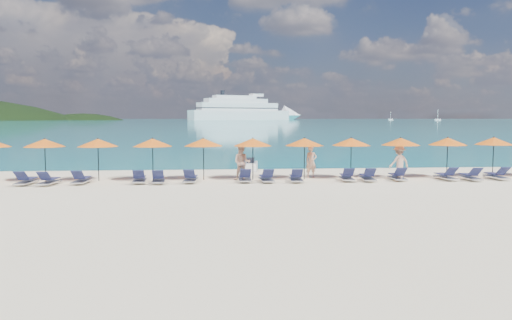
{
  "coord_description": "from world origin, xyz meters",
  "views": [
    {
      "loc": [
        -2.12,
        -21.88,
        3.35
      ],
      "look_at": [
        0.0,
        3.0,
        1.2
      ],
      "focal_mm": 35.0,
      "sensor_mm": 36.0,
      "label": 1
    }
  ],
  "objects": [
    {
      "name": "ground",
      "position": [
        0.0,
        0.0,
        0.0
      ],
      "size": [
        1400.0,
        1400.0,
        0.0
      ],
      "primitive_type": "plane",
      "color": "beige"
    },
    {
      "name": "sea",
      "position": [
        0.0,
        660.0,
        0.01
      ],
      "size": [
        1600.0,
        1300.0,
        0.01
      ],
      "primitive_type": "cube",
      "color": "#1FA9B2",
      "rests_on": "ground"
    },
    {
      "name": "headland_small",
      "position": [
        -150.0,
        560.0,
        -35.0
      ],
      "size": [
        162.0,
        126.0,
        85.5
      ],
      "color": "black",
      "rests_on": "ground"
    },
    {
      "name": "cruise_ship",
      "position": [
        42.43,
        592.8,
        10.97
      ],
      "size": [
        148.92,
        81.17,
        42.17
      ],
      "rotation": [
        0.0,
        0.0,
        0.4
      ],
      "color": "white",
      "rests_on": "ground"
    },
    {
      "name": "sailboat_near",
      "position": [
        228.71,
        476.03,
        1.16
      ],
      "size": [
        6.19,
        2.06,
        11.35
      ],
      "color": "white",
      "rests_on": "ground"
    },
    {
      "name": "sailboat_far",
      "position": [
        204.62,
        547.57,
        1.01
      ],
      "size": [
        5.39,
        1.8,
        9.89
      ],
      "color": "white",
      "rests_on": "ground"
    },
    {
      "name": "jetski",
      "position": [
        0.21,
        9.34,
        0.31
      ],
      "size": [
        1.06,
        2.21,
        0.76
      ],
      "rotation": [
        0.0,
        0.0,
        -0.13
      ],
      "color": "silver",
      "rests_on": "ground"
    },
    {
      "name": "beachgoer_a",
      "position": [
        3.27,
        5.29,
        0.88
      ],
      "size": [
        0.69,
        0.51,
        1.76
      ],
      "primitive_type": "imported",
      "rotation": [
        0.0,
        0.0,
        0.14
      ],
      "color": "#D3A387",
      "rests_on": "ground"
    },
    {
      "name": "beachgoer_b",
      "position": [
        -0.62,
        4.47,
        0.94
      ],
      "size": [
        0.99,
        0.68,
        1.88
      ],
      "primitive_type": "imported",
      "rotation": [
        0.0,
        0.0,
        -0.18
      ],
      "color": "#D3A387",
      "rests_on": "ground"
    },
    {
      "name": "beachgoer_c",
      "position": [
        7.89,
        4.23,
        0.92
      ],
      "size": [
        1.29,
        0.84,
        1.84
      ],
      "primitive_type": "imported",
      "rotation": [
        0.0,
        0.0,
        3.4
      ],
      "color": "#D3A387",
      "rests_on": "ground"
    },
    {
      "name": "umbrella_2",
      "position": [
        -10.86,
        4.78,
        2.02
      ],
      "size": [
        2.1,
        2.1,
        2.28
      ],
      "color": "black",
      "rests_on": "ground"
    },
    {
      "name": "umbrella_3",
      "position": [
        -8.15,
        4.72,
        2.02
      ],
      "size": [
        2.1,
        2.1,
        2.28
      ],
      "color": "black",
      "rests_on": "ground"
    },
    {
      "name": "umbrella_4",
      "position": [
        -5.32,
        4.64,
        2.02
      ],
      "size": [
        2.1,
        2.1,
        2.28
      ],
      "color": "black",
      "rests_on": "ground"
    },
    {
      "name": "umbrella_5",
      "position": [
        -2.66,
        4.77,
        2.02
      ],
      "size": [
        2.1,
        2.1,
        2.28
      ],
      "color": "black",
      "rests_on": "ground"
    },
    {
      "name": "umbrella_6",
      "position": [
        -0.03,
        4.67,
        2.02
      ],
      "size": [
        2.1,
        2.1,
        2.28
      ],
      "color": "black",
      "rests_on": "ground"
    },
    {
      "name": "umbrella_7",
      "position": [
        2.76,
        4.6,
        2.02
      ],
      "size": [
        2.1,
        2.1,
        2.28
      ],
      "color": "black",
      "rests_on": "ground"
    },
    {
      "name": "umbrella_8",
      "position": [
        5.33,
        4.61,
        2.02
      ],
      "size": [
        2.1,
        2.1,
        2.28
      ],
      "color": "black",
      "rests_on": "ground"
    },
    {
      "name": "umbrella_9",
      "position": [
        8.09,
        4.6,
        2.02
      ],
      "size": [
        2.1,
        2.1,
        2.28
      ],
      "color": "black",
      "rests_on": "ground"
    },
    {
      "name": "umbrella_10",
      "position": [
        10.74,
        4.55,
        2.02
      ],
      "size": [
        2.1,
        2.1,
        2.28
      ],
      "color": "black",
      "rests_on": "ground"
    },
    {
      "name": "umbrella_11",
      "position": [
        13.51,
        4.75,
        2.02
      ],
      "size": [
        2.1,
        2.1,
        2.28
      ],
      "color": "black",
      "rests_on": "ground"
    },
    {
      "name": "lounger_3",
      "position": [
        -11.39,
        3.46,
        0.24
      ],
      "size": [
        0.7,
        1.73,
        0.66
      ],
      "rotation": [
        0.0,
        0.0,
        -0.05
      ],
      "color": "silver",
      "rests_on": "ground"
    },
    {
      "name": "lounger_4",
      "position": [
        -10.23,
        3.27,
        0.24
      ],
      "size": [
        0.77,
        1.75,
        0.66
      ],
      "rotation": [
        0.0,
        0.0,
        -0.09
      ],
      "color": "silver",
      "rests_on": "ground"
    },
    {
      "name": "lounger_5",
      "position": [
        -8.75,
        3.62,
        0.24
      ],
      "size": [
        0.72,
        1.73,
        0.66
      ],
      "rotation": [
        0.0,
        0.0,
        -0.06
      ],
      "color": "silver",
      "rests_on": "ground"
    },
    {
      "name": "lounger_6",
      "position": [
        -5.89,
        3.64,
        0.24
      ],
      "size": [
        0.74,
        1.74,
        0.66
      ],
      "rotation": [
        0.0,
        0.0,
        0.07
      ],
      "color": "silver",
      "rests_on": "ground"
    },
    {
      "name": "lounger_7",
      "position": [
        -4.92,
        3.46,
        0.24
      ],
      "size": [
        0.73,
        1.74,
        0.66
      ],
      "rotation": [
        0.0,
        0.0,
        0.07
      ],
      "color": "silver",
      "rests_on": "ground"
    },
    {
      "name": "lounger_8",
      "position": [
        -3.31,
        3.64,
        0.24
      ],
      "size": [
        0.75,
        1.74,
        0.66
      ],
      "rotation": [
        0.0,
        0.0,
        -0.08
      ],
      "color": "silver",
      "rests_on": "ground"
    },
    {
      "name": "lounger_9",
      "position": [
        -0.52,
        3.64,
        0.24
      ],
      "size": [
        0.64,
        1.71,
        0.66
      ],
      "rotation": [
        0.0,
        0.0,
        -0.01
      ],
      "color": "silver",
      "rests_on": "ground"
    },
    {
      "name": "lounger_10",
      "position": [
        0.58,
        3.47,
        0.24
      ],
      "size": [
        0.7,
        1.73,
        0.66
      ],
      "rotation": [
        0.0,
        0.0,
        0.05
      ],
      "color": "silver",
      "rests_on": "ground"
    },
    {
      "name": "lounger_11",
      "position": [
        2.11,
        3.38,
        0.24
      ],
      "size": [
        0.73,
        1.74,
        0.66
      ],
      "rotation": [
        0.0,
        0.0,
        -0.07
      ],
      "color": "silver",
      "rests_on": "ground"
    },
    {
      "name": "lounger_12",
      "position": [
        4.84,
        3.59,
        0.24
      ],
      "size": [
        0.79,
        1.76,
        0.66
      ],
      "rotation": [
        0.0,
        0.0,
        -0.1
      ],
      "color": "silver",
      "rests_on": "ground"
    },
    {
      "name": "lounger_13",
      "position": [
        5.91,
        3.44,
        0.24
      ],
      "size": [
        0.78,
        1.75,
        0.66
      ],
      "rotation": [
        0.0,
        0.0,
        -0.1
      ],
      "color": "silver",
      "rests_on": "ground"
    },
    {
      "name": "lounger_14",
      "position": [
        7.57,
        3.6,
        0.24
      ],
      "size": [
        0.73,
        1.74,
        0.66
      ],
      "rotation": [
        0.0,
        0.0,
        -0.07
      ],
      "color": "silver",
      "rests_on": "ground"
    },
    {
      "name": "lounger_15",
      "position": [
        10.21,
        3.54,
        0.24
      ],
      "size": [
        0.7,
        1.73,
        0.66
      ],
      "rotation": [
        0.0,
        0.0,
        0.05
      ],
      "color": "silver",
      "rests_on": "ground"
    },
    {
      "name": "lounger_16",
      "position": [
        11.43,
        3.28,
        0.24
      ],
      "size": [
        0.65,
        1.71,
        0.66
      ],
      "rotation": [
        0.0,
        0.0,
        -0.02
      ],
      "color": "silver",
      "rests_on": "ground"
    },
    {
      "name": "lounger_17",
      "position": [
        13.05,
        3.53,
        0.24
      ],
      "size": [
        0.68,
        1.72,
        0.66
      ],
      "rotation": [
        0.0,
        0.0,
        0.04
      ],
      "color": "silver",
      "rests_on": "ground"
    }
  ]
}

